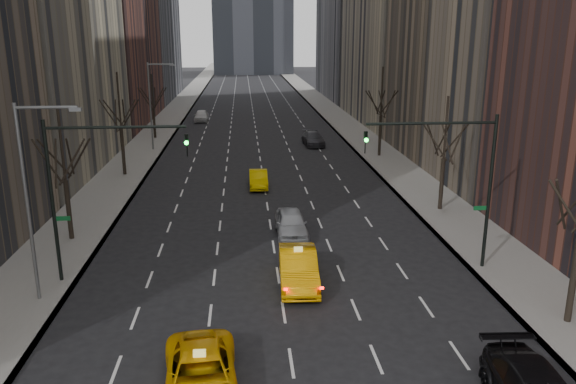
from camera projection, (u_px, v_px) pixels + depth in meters
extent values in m
cube|color=slate|center=(171.00, 117.00, 83.46)|extent=(4.50, 320.00, 0.15)
cube|color=slate|center=(334.00, 115.00, 85.36)|extent=(4.50, 320.00, 0.15)
cylinder|color=black|center=(69.00, 210.00, 33.09)|extent=(0.28, 0.28, 3.57)
cylinder|color=black|center=(61.00, 145.00, 32.03)|extent=(0.16, 0.16, 4.25)
cylinder|color=black|center=(70.00, 157.00, 33.10)|extent=(0.42, 1.80, 2.52)
cylinder|color=black|center=(79.00, 159.00, 32.62)|extent=(1.74, 0.72, 2.52)
cylinder|color=black|center=(72.00, 162.00, 31.80)|extent=(1.46, 1.25, 2.52)
cylinder|color=black|center=(56.00, 163.00, 31.45)|extent=(0.42, 1.80, 2.52)
cylinder|color=black|center=(47.00, 161.00, 31.93)|extent=(1.74, 0.72, 2.52)
cylinder|color=black|center=(54.00, 158.00, 32.76)|extent=(1.46, 1.25, 2.52)
cylinder|color=black|center=(123.00, 152.00, 48.39)|extent=(0.28, 0.28, 3.99)
cylinder|color=black|center=(119.00, 101.00, 47.20)|extent=(0.16, 0.16, 4.75)
cylinder|color=black|center=(124.00, 113.00, 48.33)|extent=(0.42, 1.80, 2.52)
cylinder|color=black|center=(130.00, 114.00, 47.85)|extent=(1.74, 0.72, 2.52)
cylinder|color=black|center=(127.00, 115.00, 47.03)|extent=(1.46, 1.25, 2.52)
cylinder|color=black|center=(116.00, 116.00, 46.69)|extent=(0.42, 1.80, 2.52)
cylinder|color=black|center=(110.00, 115.00, 47.17)|extent=(1.74, 0.72, 2.52)
cylinder|color=black|center=(114.00, 114.00, 47.99)|extent=(1.46, 1.25, 2.52)
cylinder|color=black|center=(154.00, 123.00, 65.74)|extent=(0.28, 0.28, 3.36)
cylinder|color=black|center=(152.00, 92.00, 64.74)|extent=(0.16, 0.16, 4.00)
cylinder|color=black|center=(155.00, 98.00, 65.77)|extent=(0.42, 1.80, 2.52)
cylinder|color=black|center=(160.00, 98.00, 65.29)|extent=(1.74, 0.72, 2.52)
cylinder|color=black|center=(158.00, 99.00, 64.47)|extent=(1.46, 1.25, 2.52)
cylinder|color=black|center=(150.00, 99.00, 64.12)|extent=(0.42, 1.80, 2.52)
cylinder|color=black|center=(145.00, 99.00, 64.60)|extent=(1.74, 0.72, 2.52)
cylinder|color=black|center=(148.00, 98.00, 65.43)|extent=(1.46, 1.25, 2.52)
cylinder|color=black|center=(573.00, 280.00, 23.41)|extent=(0.28, 0.28, 3.78)
cylinder|color=black|center=(575.00, 203.00, 23.39)|extent=(0.42, 1.80, 2.52)
cylinder|color=black|center=(569.00, 211.00, 22.22)|extent=(1.74, 0.72, 2.52)
cylinder|color=black|center=(561.00, 205.00, 23.04)|extent=(1.46, 1.25, 2.52)
cylinder|color=black|center=(442.00, 184.00, 38.79)|extent=(0.28, 0.28, 3.57)
cylinder|color=black|center=(446.00, 128.00, 37.73)|extent=(0.16, 0.16, 4.25)
cylinder|color=black|center=(443.00, 139.00, 38.79)|extent=(0.42, 1.80, 2.52)
cylinder|color=black|center=(455.00, 140.00, 38.32)|extent=(1.74, 0.72, 2.52)
cylinder|color=black|center=(457.00, 142.00, 37.49)|extent=(1.46, 1.25, 2.52)
cylinder|color=black|center=(447.00, 143.00, 37.15)|extent=(0.42, 1.80, 2.52)
cylinder|color=black|center=(435.00, 142.00, 37.63)|extent=(1.74, 0.72, 2.52)
cylinder|color=black|center=(433.00, 140.00, 38.45)|extent=(1.46, 1.25, 2.52)
cylinder|color=black|center=(380.00, 136.00, 56.00)|extent=(0.28, 0.28, 3.99)
cylinder|color=black|center=(382.00, 91.00, 54.81)|extent=(0.16, 0.16, 4.75)
cylinder|color=black|center=(381.00, 102.00, 55.95)|extent=(0.42, 1.80, 2.52)
cylinder|color=black|center=(389.00, 103.00, 55.47)|extent=(1.74, 0.72, 2.52)
cylinder|color=black|center=(389.00, 104.00, 54.64)|extent=(1.46, 1.25, 2.52)
cylinder|color=black|center=(382.00, 104.00, 54.30)|extent=(0.42, 1.80, 2.52)
cylinder|color=black|center=(374.00, 104.00, 54.78)|extent=(1.74, 0.72, 2.52)
cylinder|color=black|center=(374.00, 103.00, 55.60)|extent=(1.46, 1.25, 2.52)
cylinder|color=black|center=(53.00, 203.00, 26.83)|extent=(0.18, 0.18, 8.00)
cylinder|color=black|center=(115.00, 127.00, 26.10)|extent=(6.50, 0.14, 0.14)
imported|color=black|center=(187.00, 145.00, 26.60)|extent=(0.18, 0.22, 1.10)
sphere|color=#0CFF33|center=(186.00, 143.00, 26.39)|extent=(0.20, 0.20, 0.20)
cube|color=#0C5926|center=(63.00, 218.00, 27.08)|extent=(0.70, 0.04, 0.22)
cylinder|color=black|center=(489.00, 193.00, 28.50)|extent=(0.18, 0.18, 8.00)
cylinder|color=black|center=(432.00, 123.00, 27.27)|extent=(6.50, 0.14, 0.14)
imported|color=black|center=(365.00, 142.00, 27.27)|extent=(0.18, 0.22, 1.10)
sphere|color=#0CFF33|center=(366.00, 140.00, 27.05)|extent=(0.20, 0.20, 0.20)
cube|color=#0C5926|center=(480.00, 208.00, 28.69)|extent=(0.70, 0.04, 0.22)
cylinder|color=slate|center=(27.00, 205.00, 24.74)|extent=(0.16, 0.16, 9.00)
cylinder|color=slate|center=(46.00, 107.00, 23.68)|extent=(2.60, 0.14, 0.14)
cube|color=slate|center=(76.00, 109.00, 23.80)|extent=(0.50, 0.22, 0.15)
cylinder|color=slate|center=(150.00, 107.00, 58.32)|extent=(0.16, 0.16, 9.00)
cylinder|color=slate|center=(160.00, 64.00, 57.25)|extent=(2.60, 0.14, 0.14)
cube|color=slate|center=(172.00, 65.00, 57.37)|extent=(0.50, 0.22, 0.15)
imported|color=#E8A504|center=(201.00, 376.00, 19.02)|extent=(2.96, 5.63, 1.51)
imported|color=#F1A105|center=(298.00, 268.00, 27.60)|extent=(1.99, 5.24, 1.71)
imported|color=#999CA1|center=(291.00, 223.00, 34.25)|extent=(1.92, 4.64, 1.57)
imported|color=#DBB304|center=(258.00, 179.00, 45.18)|extent=(1.45, 4.16, 1.37)
imported|color=#323238|center=(313.00, 139.00, 62.20)|extent=(2.30, 5.12, 1.46)
imported|color=silver|center=(201.00, 116.00, 79.30)|extent=(1.90, 4.68, 1.59)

